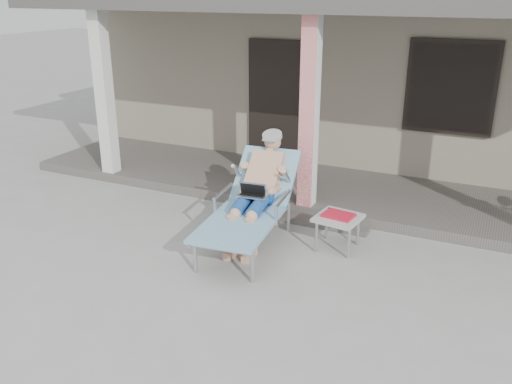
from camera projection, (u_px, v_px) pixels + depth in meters
The scene contains 7 objects.
ground at pixel (239, 281), 6.03m from camera, with size 60.00×60.00×0.00m, color #9E9E99.
house at pixel (383, 61), 10.95m from camera, with size 10.40×5.40×3.30m.
porch_deck at pixel (324, 190), 8.55m from camera, with size 10.00×2.00×0.15m, color #605B56.
porch_overhang at pixel (332, 9), 7.54m from camera, with size 10.00×2.30×2.85m.
porch_step at pixel (299, 218), 7.59m from camera, with size 2.00×0.30×0.07m, color #605B56.
lounger at pixel (254, 178), 6.74m from camera, with size 1.00×2.16×1.37m.
side_table at pixel (338, 219), 6.67m from camera, with size 0.58×0.58×0.46m.
Camera 1 is at (2.40, -4.71, 3.07)m, focal length 38.00 mm.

